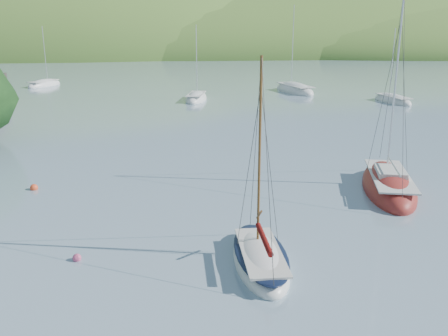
{
  "coord_description": "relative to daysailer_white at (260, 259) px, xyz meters",
  "views": [
    {
      "loc": [
        -0.81,
        -20.28,
        10.62
      ],
      "look_at": [
        0.9,
        8.0,
        2.17
      ],
      "focal_mm": 40.0,
      "sensor_mm": 36.0,
      "label": 1
    }
  ],
  "objects": [
    {
      "name": "shoreline_hills",
      "position": [
        -11.72,
        172.43,
        -0.22
      ],
      "size": [
        690.0,
        135.0,
        56.0
      ],
      "color": "#406C29",
      "rests_on": "ground"
    },
    {
      "name": "distant_sloop_b",
      "position": [
        12.5,
        55.12,
        -0.0
      ],
      "size": [
        6.17,
        10.27,
        13.83
      ],
      "rotation": [
        0.0,
        0.0,
        0.31
      ],
      "color": "silver",
      "rests_on": "ground"
    },
    {
      "name": "distant_sloop_c",
      "position": [
        -27.72,
        64.82,
        -0.04
      ],
      "size": [
        5.37,
        7.75,
        10.48
      ],
      "rotation": [
        0.0,
        0.0,
        -0.42
      ],
      "color": "silver",
      "rests_on": "ground"
    },
    {
      "name": "sloop_red",
      "position": [
        9.6,
        9.58,
        0.02
      ],
      "size": [
        5.02,
        9.62,
        13.56
      ],
      "rotation": [
        0.0,
        0.0,
        -0.21
      ],
      "color": "#9B341C",
      "rests_on": "ground"
    },
    {
      "name": "ground",
      "position": [
        -2.06,
        0.01,
        -0.22
      ],
      "size": [
        700.0,
        700.0,
        0.0
      ],
      "primitive_type": "plane",
      "color": "gray",
      "rests_on": "ground"
    },
    {
      "name": "distant_sloop_a",
      "position": [
        -2.56,
        48.06,
        -0.04
      ],
      "size": [
        3.84,
        7.94,
        10.87
      ],
      "rotation": [
        0.0,
        0.0,
        -0.16
      ],
      "color": "silver",
      "rests_on": "ground"
    },
    {
      "name": "mooring_buoys",
      "position": [
        -6.09,
        8.12,
        -0.1
      ],
      "size": [
        24.98,
        10.73,
        0.5
      ],
      "color": "#CE4C79",
      "rests_on": "ground"
    },
    {
      "name": "distant_sloop_d",
      "position": [
        23.69,
        44.69,
        -0.04
      ],
      "size": [
        4.2,
        7.69,
        10.41
      ],
      "rotation": [
        0.0,
        0.0,
        0.24
      ],
      "color": "silver",
      "rests_on": "ground"
    },
    {
      "name": "daysailer_white",
      "position": [
        0.0,
        0.0,
        0.0
      ],
      "size": [
        2.61,
        6.51,
        9.88
      ],
      "rotation": [
        0.0,
        0.0,
        0.04
      ],
      "color": "silver",
      "rests_on": "ground"
    }
  ]
}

